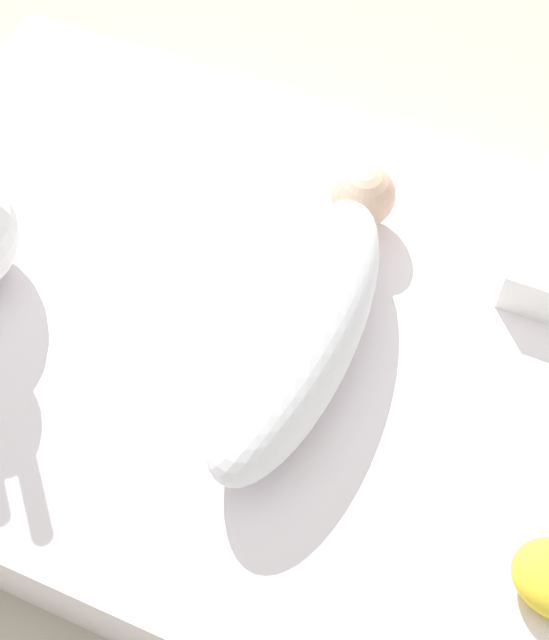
# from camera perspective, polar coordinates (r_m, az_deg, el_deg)

# --- Properties ---
(ground_plane) EXTENTS (12.00, 12.00, 0.00)m
(ground_plane) POSITION_cam_1_polar(r_m,az_deg,el_deg) (1.57, -1.19, -3.95)
(ground_plane) COLOR #B2A893
(bed_mattress) EXTENTS (1.41, 0.98, 0.21)m
(bed_mattress) POSITION_cam_1_polar(r_m,az_deg,el_deg) (1.48, -1.26, -2.04)
(bed_mattress) COLOR white
(bed_mattress) RESTS_ON ground_plane
(swaddled_baby) EXTENTS (0.18, 0.60, 0.15)m
(swaddled_baby) POSITION_cam_1_polar(r_m,az_deg,el_deg) (1.30, 1.82, 0.03)
(swaddled_baby) COLOR white
(swaddled_baby) RESTS_ON bed_mattress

